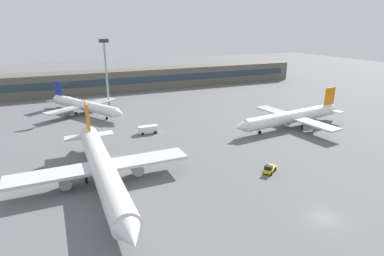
# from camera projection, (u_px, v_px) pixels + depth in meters

# --- Properties ---
(ground_plane) EXTENTS (400.00, 400.00, 0.00)m
(ground_plane) POSITION_uv_depth(u_px,v_px,m) (209.00, 137.00, 83.09)
(ground_plane) COLOR slate
(terminal_building) EXTENTS (155.79, 12.13, 9.00)m
(terminal_building) POSITION_uv_depth(u_px,v_px,m) (140.00, 79.00, 143.73)
(terminal_building) COLOR #5B564C
(terminal_building) RESTS_ON ground_plane
(airplane_near) EXTENTS (32.41, 46.62, 11.53)m
(airplane_near) POSITION_uv_depth(u_px,v_px,m) (103.00, 168.00, 56.70)
(airplane_near) COLOR silver
(airplane_near) RESTS_ON ground_plane
(airplane_mid) EXTENTS (40.45, 28.37, 10.00)m
(airplane_mid) POSITION_uv_depth(u_px,v_px,m) (291.00, 117.00, 89.69)
(airplane_mid) COLOR white
(airplane_mid) RESTS_ON ground_plane
(airplane_far) EXTENTS (24.38, 33.47, 9.22)m
(airplane_far) POSITION_uv_depth(u_px,v_px,m) (85.00, 106.00, 103.22)
(airplane_far) COLOR white
(airplane_far) RESTS_ON ground_plane
(baggage_tug_yellow) EXTENTS (3.81, 3.30, 1.75)m
(baggage_tug_yellow) POSITION_uv_depth(u_px,v_px,m) (269.00, 169.00, 62.72)
(baggage_tug_yellow) COLOR yellow
(baggage_tug_yellow) RESTS_ON ground_plane
(service_van_white) EXTENTS (5.25, 2.43, 2.08)m
(service_van_white) POSITION_uv_depth(u_px,v_px,m) (148.00, 129.00, 85.29)
(service_van_white) COLOR white
(service_van_white) RESTS_ON ground_plane
(floodlight_tower_west) EXTENTS (3.20, 0.80, 23.44)m
(floodlight_tower_west) POSITION_uv_depth(u_px,v_px,m) (106.00, 68.00, 108.66)
(floodlight_tower_west) COLOR gray
(floodlight_tower_west) RESTS_ON ground_plane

